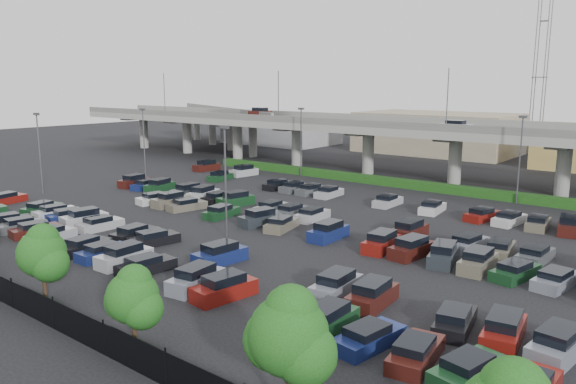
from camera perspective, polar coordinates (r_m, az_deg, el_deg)
The scene contains 10 objects.
ground at distance 57.58m, azimuth -0.60°, elevation -3.01°, with size 280.00×280.00×0.00m, color black.
overpass at distance 83.47m, azimuth 13.42°, elevation 5.94°, with size 150.00×13.00×15.80m.
on_ramp at distance 123.08m, azimuth -6.70°, elevation 7.67°, with size 50.93×30.13×8.80m.
hedge at distance 77.99m, azimuth 11.13°, elevation 0.93°, with size 66.00×1.60×1.10m, color #143A11.
fence at distance 40.77m, azimuth -26.84°, elevation -8.92°, with size 70.00×0.10×2.00m.
tree_row at distance 39.93m, azimuth -24.80°, elevation -5.20°, with size 65.07×3.66×5.94m.
parked_cars at distance 53.57m, azimuth -2.72°, elevation -3.41°, with size 63.17×41.63×1.67m.
light_poles at distance 60.55m, azimuth -2.43°, elevation 3.69°, with size 66.90×48.38×10.30m.
distant_buildings at distance 107.96m, azimuth 26.35°, elevation 4.47°, with size 138.00×24.00×9.00m.
comm_tower at distance 121.31m, azimuth 24.22°, elevation 10.88°, with size 2.40×2.40×30.00m.
Camera 1 is at (35.46, -43.15, 14.01)m, focal length 35.00 mm.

